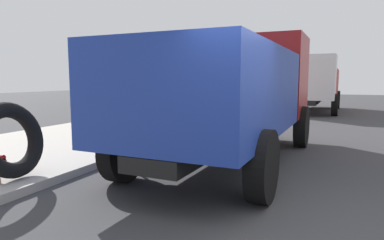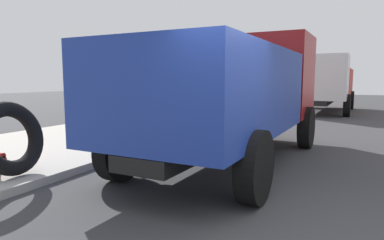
{
  "view_description": "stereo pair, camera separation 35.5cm",
  "coord_description": "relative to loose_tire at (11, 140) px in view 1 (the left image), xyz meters",
  "views": [
    {
      "loc": [
        -4.23,
        -0.41,
        1.82
      ],
      "look_at": [
        2.51,
        2.47,
        0.93
      ],
      "focal_mm": 31.63,
      "sensor_mm": 36.0,
      "label": 1
    },
    {
      "loc": [
        -4.08,
        -0.73,
        1.82
      ],
      "look_at": [
        2.51,
        2.47,
        0.93
      ],
      "focal_mm": 31.63,
      "sensor_mm": 36.0,
      "label": 2
    }
  ],
  "objects": [
    {
      "name": "stop_sign",
      "position": [
        2.49,
        -0.17,
        0.98
      ],
      "size": [
        0.76,
        0.08,
        2.36
      ],
      "color": "gray",
      "rests_on": "sidewalk_curb"
    },
    {
      "name": "dump_truck_blue",
      "position": [
        3.46,
        -2.85,
        0.8
      ],
      "size": [
        7.07,
        2.96,
        3.0
      ],
      "color": "#1E3899",
      "rests_on": "ground"
    },
    {
      "name": "dump_truck_red",
      "position": [
        16.43,
        -3.74,
        0.8
      ],
      "size": [
        7.06,
        2.94,
        3.0
      ],
      "color": "red",
      "rests_on": "ground"
    },
    {
      "name": "ground_plane",
      "position": [
        0.29,
        -4.57,
        -0.81
      ],
      "size": [
        80.0,
        80.0,
        0.0
      ],
      "primitive_type": "plane",
      "color": "#38383A"
    },
    {
      "name": "loose_tire",
      "position": [
        0.0,
        0.0,
        0.0
      ],
      "size": [
        1.33,
        0.63,
        1.32
      ],
      "primitive_type": "torus",
      "rotation": [
        1.34,
        0.0,
        0.06
      ],
      "color": "black",
      "rests_on": "sidewalk_curb"
    }
  ]
}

